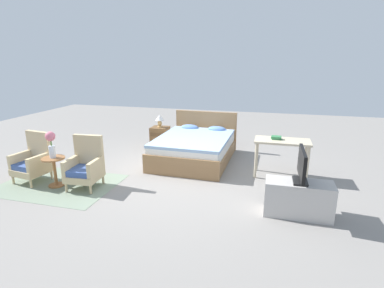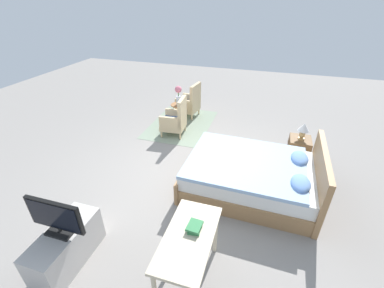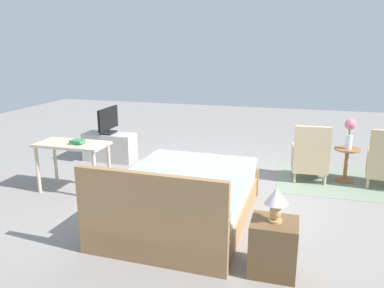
{
  "view_description": "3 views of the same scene",
  "coord_description": "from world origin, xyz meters",
  "px_view_note": "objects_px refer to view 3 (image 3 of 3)",
  "views": [
    {
      "loc": [
        1.72,
        -5.14,
        2.24
      ],
      "look_at": [
        0.34,
        0.04,
        0.71
      ],
      "focal_mm": 28.0,
      "sensor_mm": 36.0,
      "label": 1
    },
    {
      "loc": [
        3.73,
        1.23,
        2.98
      ],
      "look_at": [
        -0.02,
        0.07,
        0.66
      ],
      "focal_mm": 24.0,
      "sensor_mm": 36.0,
      "label": 2
    },
    {
      "loc": [
        -1.17,
        5.26,
        2.12
      ],
      "look_at": [
        0.31,
        0.07,
        0.7
      ],
      "focal_mm": 35.0,
      "sensor_mm": 36.0,
      "label": 3
    }
  ],
  "objects_px": {
    "table_lamp": "(276,200)",
    "book_stack": "(78,142)",
    "flower_vase": "(350,131)",
    "nightstand": "(273,247)",
    "bed": "(182,199)",
    "vanity_desk": "(72,150)",
    "tv_flatscreen": "(108,120)",
    "side_table": "(346,161)",
    "armchair_by_window_right": "(310,158)",
    "tv_stand": "(110,147)"
  },
  "relations": [
    {
      "from": "side_table",
      "to": "nightstand",
      "type": "relative_size",
      "value": 1.02
    },
    {
      "from": "side_table",
      "to": "armchair_by_window_right",
      "type": "bearing_deg",
      "value": 11.76
    },
    {
      "from": "bed",
      "to": "side_table",
      "type": "distance_m",
      "value": 2.95
    },
    {
      "from": "armchair_by_window_right",
      "to": "side_table",
      "type": "bearing_deg",
      "value": -168.24
    },
    {
      "from": "nightstand",
      "to": "tv_stand",
      "type": "height_order",
      "value": "nightstand"
    },
    {
      "from": "bed",
      "to": "table_lamp",
      "type": "height_order",
      "value": "bed"
    },
    {
      "from": "table_lamp",
      "to": "vanity_desk",
      "type": "bearing_deg",
      "value": -23.72
    },
    {
      "from": "armchair_by_window_right",
      "to": "vanity_desk",
      "type": "height_order",
      "value": "armchair_by_window_right"
    },
    {
      "from": "flower_vase",
      "to": "tv_stand",
      "type": "height_order",
      "value": "flower_vase"
    },
    {
      "from": "tv_stand",
      "to": "book_stack",
      "type": "relative_size",
      "value": 4.69
    },
    {
      "from": "bed",
      "to": "tv_stand",
      "type": "xyz_separation_m",
      "value": [
        2.08,
        -2.06,
        -0.04
      ]
    },
    {
      "from": "tv_flatscreen",
      "to": "book_stack",
      "type": "bearing_deg",
      "value": 102.42
    },
    {
      "from": "bed",
      "to": "side_table",
      "type": "bearing_deg",
      "value": -135.21
    },
    {
      "from": "side_table",
      "to": "flower_vase",
      "type": "bearing_deg",
      "value": 26.57
    },
    {
      "from": "side_table",
      "to": "bed",
      "type": "bearing_deg",
      "value": 44.79
    },
    {
      "from": "flower_vase",
      "to": "bed",
      "type": "bearing_deg",
      "value": 44.79
    },
    {
      "from": "flower_vase",
      "to": "nightstand",
      "type": "xyz_separation_m",
      "value": [
        0.94,
        2.87,
        -0.57
      ]
    },
    {
      "from": "flower_vase",
      "to": "table_lamp",
      "type": "relative_size",
      "value": 1.45
    },
    {
      "from": "bed",
      "to": "nightstand",
      "type": "xyz_separation_m",
      "value": [
        -1.15,
        0.79,
        -0.03
      ]
    },
    {
      "from": "tv_stand",
      "to": "side_table",
      "type": "bearing_deg",
      "value": -179.76
    },
    {
      "from": "bed",
      "to": "side_table",
      "type": "xyz_separation_m",
      "value": [
        -2.09,
        -2.08,
        0.04
      ]
    },
    {
      "from": "nightstand",
      "to": "vanity_desk",
      "type": "relative_size",
      "value": 0.51
    },
    {
      "from": "tv_flatscreen",
      "to": "tv_stand",
      "type": "bearing_deg",
      "value": -179.37
    },
    {
      "from": "nightstand",
      "to": "tv_flatscreen",
      "type": "distance_m",
      "value": 4.34
    },
    {
      "from": "bed",
      "to": "book_stack",
      "type": "relative_size",
      "value": 10.69
    },
    {
      "from": "nightstand",
      "to": "book_stack",
      "type": "height_order",
      "value": "book_stack"
    },
    {
      "from": "table_lamp",
      "to": "book_stack",
      "type": "bearing_deg",
      "value": -24.07
    },
    {
      "from": "book_stack",
      "to": "tv_flatscreen",
      "type": "bearing_deg",
      "value": -77.58
    },
    {
      "from": "flower_vase",
      "to": "nightstand",
      "type": "distance_m",
      "value": 3.07
    },
    {
      "from": "armchair_by_window_right",
      "to": "tv_flatscreen",
      "type": "bearing_deg",
      "value": -1.56
    },
    {
      "from": "bed",
      "to": "tv_stand",
      "type": "relative_size",
      "value": 2.28
    },
    {
      "from": "side_table",
      "to": "flower_vase",
      "type": "distance_m",
      "value": 0.49
    },
    {
      "from": "tv_flatscreen",
      "to": "vanity_desk",
      "type": "xyz_separation_m",
      "value": [
        -0.23,
        1.52,
        -0.14
      ]
    },
    {
      "from": "flower_vase",
      "to": "vanity_desk",
      "type": "relative_size",
      "value": 0.46
    },
    {
      "from": "tv_stand",
      "to": "tv_flatscreen",
      "type": "bearing_deg",
      "value": 0.63
    },
    {
      "from": "book_stack",
      "to": "nightstand",
      "type": "bearing_deg",
      "value": 155.94
    },
    {
      "from": "table_lamp",
      "to": "tv_flatscreen",
      "type": "distance_m",
      "value": 4.31
    },
    {
      "from": "vanity_desk",
      "to": "book_stack",
      "type": "bearing_deg",
      "value": 165.55
    },
    {
      "from": "tv_flatscreen",
      "to": "book_stack",
      "type": "xyz_separation_m",
      "value": [
        -0.34,
        1.55,
        -0.0
      ]
    },
    {
      "from": "nightstand",
      "to": "tv_stand",
      "type": "bearing_deg",
      "value": -41.33
    },
    {
      "from": "nightstand",
      "to": "table_lamp",
      "type": "distance_m",
      "value": 0.48
    },
    {
      "from": "bed",
      "to": "armchair_by_window_right",
      "type": "height_order",
      "value": "bed"
    },
    {
      "from": "armchair_by_window_right",
      "to": "book_stack",
      "type": "bearing_deg",
      "value": 23.96
    },
    {
      "from": "armchair_by_window_right",
      "to": "book_stack",
      "type": "relative_size",
      "value": 4.49
    },
    {
      "from": "bed",
      "to": "vanity_desk",
      "type": "relative_size",
      "value": 2.1
    },
    {
      "from": "flower_vase",
      "to": "book_stack",
      "type": "xyz_separation_m",
      "value": [
        3.84,
        1.57,
        -0.07
      ]
    },
    {
      "from": "nightstand",
      "to": "table_lamp",
      "type": "height_order",
      "value": "table_lamp"
    },
    {
      "from": "bed",
      "to": "side_table",
      "type": "relative_size",
      "value": 4.02
    },
    {
      "from": "flower_vase",
      "to": "book_stack",
      "type": "relative_size",
      "value": 2.33
    },
    {
      "from": "bed",
      "to": "nightstand",
      "type": "relative_size",
      "value": 4.11
    }
  ]
}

